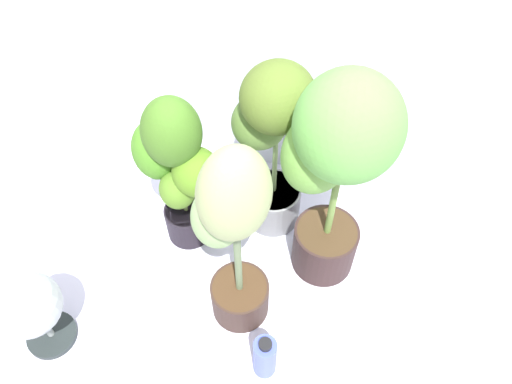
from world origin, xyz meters
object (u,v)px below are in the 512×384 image
potted_plant_back_center (272,138)px  potted_plant_back_left (176,165)px  potted_plant_back_right (335,163)px  potted_plant_center (233,234)px  nutrient_bottle (265,357)px  floor_fan (29,307)px

potted_plant_back_center → potted_plant_back_left: (-0.31, -0.19, -0.04)m
potted_plant_back_right → potted_plant_back_center: 0.32m
potted_plant_center → potted_plant_back_center: (0.00, 0.45, -0.02)m
potted_plant_back_center → potted_plant_back_left: size_ratio=1.08×
potted_plant_center → potted_plant_back_center: 0.46m
nutrient_bottle → potted_plant_center: bearing=129.2°
potted_plant_back_right → floor_fan: (-0.87, -0.61, -0.34)m
floor_fan → nutrient_bottle: size_ratio=1.66×
potted_plant_back_left → floor_fan: bearing=-118.7°
potted_plant_back_right → potted_plant_back_center: potted_plant_back_right is taller
floor_fan → nutrient_bottle: floor_fan is taller
potted_plant_center → potted_plant_back_center: potted_plant_center is taller
floor_fan → nutrient_bottle: 0.81m
potted_plant_center → nutrient_bottle: potted_plant_center is taller
potted_plant_back_center → floor_fan: 1.02m
potted_plant_back_right → potted_plant_back_left: (-0.56, -0.03, -0.16)m
potted_plant_back_center → nutrient_bottle: size_ratio=3.52×
potted_plant_back_center → floor_fan: potted_plant_back_center is taller
potted_plant_back_center → potted_plant_back_right: bearing=-32.7°
potted_plant_back_right → potted_plant_back_center: size_ratio=1.18×
potted_plant_back_left → floor_fan: potted_plant_back_left is taller
potted_plant_back_right → potted_plant_center: 0.40m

